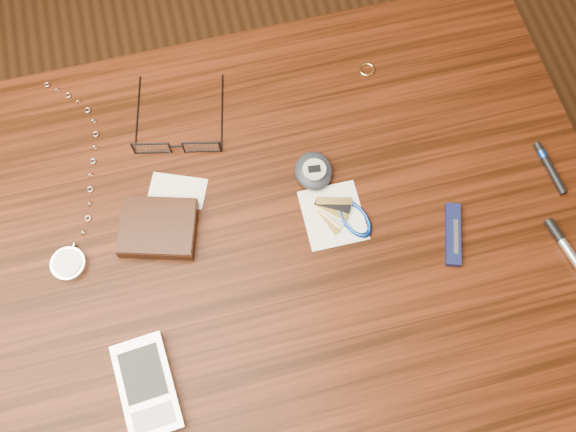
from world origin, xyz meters
name	(u,v)px	position (x,y,z in m)	size (l,w,h in m)	color
ground	(267,346)	(0.00, 0.00, 0.00)	(3.80, 3.80, 0.00)	#472814
desk	(253,270)	(0.00, 0.00, 0.65)	(1.00, 0.70, 0.75)	#371508
wallet_and_card	(158,227)	(-0.11, 0.06, 0.76)	(0.14, 0.14, 0.02)	black
eyeglasses	(177,143)	(-0.07, 0.17, 0.76)	(0.15, 0.15, 0.03)	black
gold_ring	(367,70)	(0.24, 0.23, 0.75)	(0.02, 0.02, 0.00)	#DDBA6A
pocket_watch	(69,256)	(-0.24, 0.04, 0.76)	(0.09, 0.32, 0.01)	silver
pda_phone	(147,386)	(-0.16, -0.15, 0.76)	(0.07, 0.13, 0.02)	#A9AAAE
pedometer	(314,171)	(0.11, 0.09, 0.76)	(0.06, 0.07, 0.02)	black
notepad_keys	(344,216)	(0.14, 0.01, 0.75)	(0.10, 0.09, 0.01)	white
pocket_knife	(453,235)	(0.27, -0.05, 0.76)	(0.05, 0.09, 0.01)	#10143D
silver_pen	(574,260)	(0.42, -0.12, 0.76)	(0.04, 0.15, 0.01)	#AFB0B4
black_blue_pen	(549,166)	(0.44, 0.01, 0.76)	(0.02, 0.08, 0.01)	black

